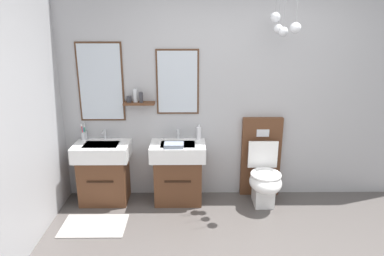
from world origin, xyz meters
TOP-DOWN VIEW (x-y plane):
  - wall_back at (-0.02, 1.77)m, footprint 4.43×0.66m
  - bath_mat at (-1.61, 0.96)m, footprint 0.68×0.44m
  - vanity_sink_left at (-1.61, 1.53)m, footprint 0.64×0.44m
  - tap_on_left_sink at (-1.61, 1.69)m, footprint 0.03×0.13m
  - vanity_sink_right at (-0.73, 1.53)m, footprint 0.64×0.44m
  - tap_on_right_sink at (-0.73, 1.69)m, footprint 0.03×0.13m
  - toilet at (0.28, 1.52)m, footprint 0.48×0.62m
  - toothbrush_cup at (-1.85, 1.68)m, footprint 0.07×0.07m
  - soap_dispenser at (-0.48, 1.69)m, footprint 0.06×0.06m
  - folded_hand_towel at (-0.77, 1.41)m, footprint 0.22×0.16m

SIDE VIEW (x-z plane):
  - bath_mat at x=-1.61m, z-range 0.00..0.01m
  - toilet at x=0.28m, z-range -0.12..0.88m
  - vanity_sink_left at x=-1.61m, z-range 0.02..0.76m
  - vanity_sink_right at x=-0.73m, z-range 0.02..0.76m
  - folded_hand_towel at x=-0.77m, z-range 0.73..0.78m
  - toothbrush_cup at x=-1.85m, z-range 0.69..0.89m
  - tap_on_left_sink at x=-1.61m, z-range 0.75..0.86m
  - tap_on_right_sink at x=-0.73m, z-range 0.75..0.86m
  - soap_dispenser at x=-0.48m, z-range 0.72..0.90m
  - wall_back at x=-0.02m, z-range 0.00..2.60m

